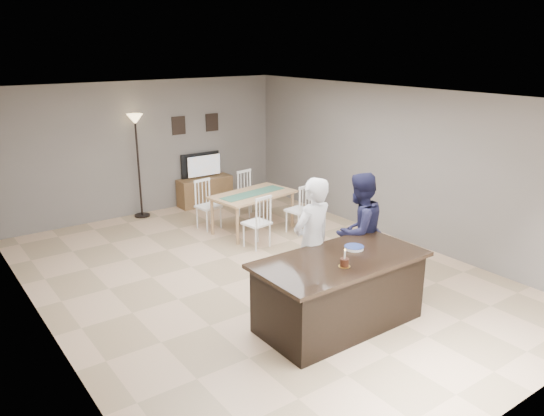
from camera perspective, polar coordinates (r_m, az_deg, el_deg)
floor at (r=8.17m, az=-1.58°, el=-7.27°), size 8.00×8.00×0.00m
room_shell at (r=7.63m, az=-1.68°, el=4.26°), size 8.00×8.00×8.00m
kitchen_island at (r=6.71m, az=7.23°, el=-8.87°), size 2.15×1.10×0.90m
tv_console at (r=11.70m, az=-7.22°, el=1.82°), size 1.20×0.40×0.60m
television at (r=11.62m, az=-7.49°, el=4.57°), size 0.91×0.12×0.53m
tv_screen_glow at (r=11.55m, az=-7.30°, el=4.54°), size 0.78×0.00×0.78m
picture_frames at (r=11.55m, az=-8.21°, el=8.95°), size 1.10×0.02×0.38m
doorway at (r=4.56m, az=-16.80°, el=-11.54°), size 0.00×2.10×2.65m
woman at (r=6.97m, az=4.34°, el=-3.82°), size 0.70×0.51×1.78m
man at (r=7.59m, az=9.32°, el=-2.52°), size 0.87×0.70×1.71m
birthday_cake at (r=6.28m, az=7.80°, el=-5.81°), size 0.14×0.14×0.22m
plate_stack at (r=6.82m, az=8.83°, el=-4.23°), size 0.25×0.25×0.04m
dining_table at (r=9.90m, az=-2.06°, el=0.88°), size 1.70×1.93×0.94m
floor_lamp at (r=10.82m, az=-14.38°, el=7.31°), size 0.31×0.31×2.09m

